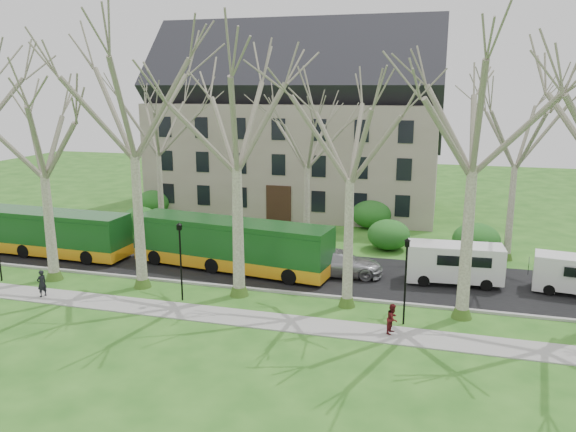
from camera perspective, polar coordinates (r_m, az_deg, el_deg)
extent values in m
plane|color=#265C1A|center=(30.73, 0.41, -8.96)|extent=(120.00, 120.00, 0.00)
cube|color=gray|center=(28.50, -0.91, -10.72)|extent=(70.00, 2.00, 0.06)
cube|color=black|center=(35.74, 2.70, -5.72)|extent=(80.00, 8.00, 0.06)
cube|color=#A5A39E|center=(32.06, 1.11, -7.87)|extent=(80.00, 0.25, 0.14)
cube|color=gray|center=(53.63, 0.85, 6.07)|extent=(26.00, 12.00, 10.00)
cylinder|color=black|center=(31.18, -10.82, -4.96)|extent=(0.10, 0.10, 4.00)
cube|color=black|center=(30.60, -10.99, -1.13)|extent=(0.22, 0.22, 0.30)
cylinder|color=black|center=(28.22, 11.82, -6.95)|extent=(0.10, 0.10, 4.00)
cube|color=black|center=(27.57, 12.03, -2.75)|extent=(0.22, 0.22, 0.30)
ellipsoid|color=#17511D|center=(47.10, -14.80, -0.29)|extent=(2.60, 2.60, 2.00)
ellipsoid|color=#17511D|center=(44.43, -8.09, -0.77)|extent=(2.60, 2.60, 2.00)
ellipsoid|color=#17511D|center=(41.04, 10.18, -2.01)|extent=(2.60, 2.60, 2.00)
ellipsoid|color=#17511D|center=(41.00, 18.56, -2.51)|extent=(2.60, 2.60, 2.00)
ellipsoid|color=#17511D|center=(53.16, -13.46, 1.28)|extent=(2.60, 2.60, 2.00)
ellipsoid|color=#17511D|center=(47.04, 8.45, -0.01)|extent=(2.60, 2.60, 2.00)
imported|color=#A9A8AD|center=(35.00, 5.13, -4.75)|extent=(5.66, 2.80, 1.58)
imported|color=black|center=(34.28, -23.74, -6.28)|extent=(0.52, 0.64, 1.53)
imported|color=#511215|center=(27.44, 10.58, -10.20)|extent=(0.74, 0.84, 1.46)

